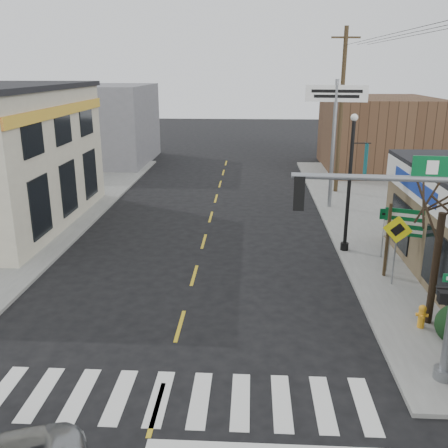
# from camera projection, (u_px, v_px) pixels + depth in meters

# --- Properties ---
(ground) EXTENTS (140.00, 140.00, 0.00)m
(ground) POSITION_uv_depth(u_px,v_px,m) (156.00, 409.00, 11.90)
(ground) COLOR black
(ground) RESTS_ON ground
(sidewalk_right) EXTENTS (6.00, 38.00, 0.13)m
(sidewalk_right) POSITION_uv_depth(u_px,v_px,m) (393.00, 237.00, 23.79)
(sidewalk_right) COLOR slate
(sidewalk_right) RESTS_ON ground
(sidewalk_left) EXTENTS (6.00, 38.00, 0.13)m
(sidewalk_left) POSITION_uv_depth(u_px,v_px,m) (25.00, 230.00, 24.74)
(sidewalk_left) COLOR slate
(sidewalk_left) RESTS_ON ground
(center_line) EXTENTS (0.12, 56.00, 0.01)m
(center_line) POSITION_uv_depth(u_px,v_px,m) (194.00, 275.00, 19.52)
(center_line) COLOR gold
(center_line) RESTS_ON ground
(crosswalk) EXTENTS (11.00, 2.20, 0.01)m
(crosswalk) POSITION_uv_depth(u_px,v_px,m) (159.00, 398.00, 12.28)
(crosswalk) COLOR silver
(crosswalk) RESTS_ON ground
(bldg_distant_right) EXTENTS (8.00, 10.00, 5.60)m
(bldg_distant_right) POSITION_uv_depth(u_px,v_px,m) (378.00, 134.00, 38.99)
(bldg_distant_right) COLOR #523825
(bldg_distant_right) RESTS_ON ground
(bldg_distant_left) EXTENTS (9.00, 10.00, 6.40)m
(bldg_distant_left) POSITION_uv_depth(u_px,v_px,m) (96.00, 124.00, 42.00)
(bldg_distant_left) COLOR slate
(bldg_distant_left) RESTS_ON ground
(traffic_signal_pole) EXTENTS (4.54, 0.37, 5.74)m
(traffic_signal_pole) POSITION_uv_depth(u_px,v_px,m) (433.00, 253.00, 11.86)
(traffic_signal_pole) COLOR gray
(traffic_signal_pole) RESTS_ON sidewalk_right
(guide_sign) EXTENTS (1.64, 0.14, 2.87)m
(guide_sign) POSITION_uv_depth(u_px,v_px,m) (407.00, 230.00, 18.57)
(guide_sign) COLOR #41321E
(guide_sign) RESTS_ON sidewalk_right
(fire_hydrant) EXTENTS (0.24, 0.24, 0.75)m
(fire_hydrant) POSITION_uv_depth(u_px,v_px,m) (422.00, 315.00, 15.25)
(fire_hydrant) COLOR orange
(fire_hydrant) RESTS_ON sidewalk_right
(ped_crossing_sign) EXTENTS (1.03, 0.07, 2.65)m
(ped_crossing_sign) POSITION_uv_depth(u_px,v_px,m) (397.00, 238.00, 17.86)
(ped_crossing_sign) COLOR gray
(ped_crossing_sign) RESTS_ON sidewalk_right
(lamp_post) EXTENTS (0.76, 0.60, 5.87)m
(lamp_post) POSITION_uv_depth(u_px,v_px,m) (351.00, 174.00, 20.86)
(lamp_post) COLOR black
(lamp_post) RESTS_ON sidewalk_right
(dance_center_sign) EXTENTS (3.32, 0.21, 7.06)m
(dance_center_sign) POSITION_uv_depth(u_px,v_px,m) (335.00, 113.00, 27.14)
(dance_center_sign) COLOR gray
(dance_center_sign) RESTS_ON sidewalk_right
(bare_tree) EXTENTS (2.69, 2.69, 5.37)m
(bare_tree) POSITION_uv_depth(u_px,v_px,m) (446.00, 191.00, 14.42)
(bare_tree) COLOR black
(bare_tree) RESTS_ON sidewalk_right
(utility_pole_far) EXTENTS (1.74, 0.26, 9.99)m
(utility_pole_far) POSITION_uv_depth(u_px,v_px,m) (341.00, 110.00, 30.69)
(utility_pole_far) COLOR #472B24
(utility_pole_far) RESTS_ON sidewalk_right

